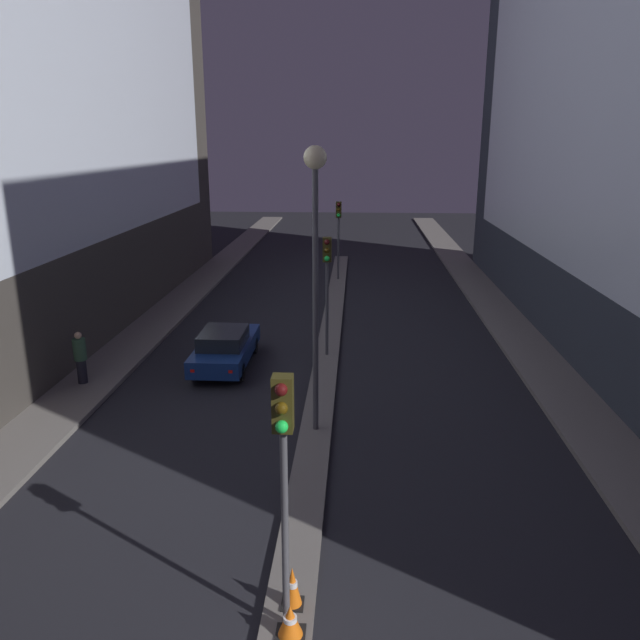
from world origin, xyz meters
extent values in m
cube|color=#423D38|center=(-11.91, 18.11, 12.40)|extent=(6.00, 36.21, 24.80)
cube|color=white|center=(8.93, 18.11, 10.73)|extent=(0.05, 30.78, 14.83)
cube|color=#66605B|center=(0.00, 19.21, 0.07)|extent=(0.90, 36.42, 0.14)
cylinder|color=#4C4C51|center=(0.00, 2.76, 1.94)|extent=(0.12, 0.12, 3.59)
cube|color=#3D3814|center=(0.00, 2.76, 4.18)|extent=(0.32, 0.28, 0.90)
sphere|color=#4C0F0F|center=(0.00, 2.58, 4.48)|extent=(0.20, 0.20, 0.20)
sphere|color=#4C380A|center=(0.00, 2.58, 4.18)|extent=(0.20, 0.20, 0.20)
sphere|color=#1EEA4C|center=(0.00, 2.58, 3.88)|extent=(0.20, 0.20, 0.20)
cylinder|color=#4C4C51|center=(0.00, 16.56, 1.94)|extent=(0.12, 0.12, 3.59)
cube|color=#3D3814|center=(0.00, 16.56, 4.18)|extent=(0.32, 0.28, 0.90)
sphere|color=#4C0F0F|center=(0.00, 16.38, 4.48)|extent=(0.20, 0.20, 0.20)
sphere|color=#4C380A|center=(0.00, 16.38, 4.18)|extent=(0.20, 0.20, 0.20)
sphere|color=#1EEA4C|center=(0.00, 16.38, 3.88)|extent=(0.20, 0.20, 0.20)
cylinder|color=#4C4C51|center=(0.00, 30.00, 1.94)|extent=(0.12, 0.12, 3.59)
cube|color=#3D3814|center=(0.00, 30.00, 4.18)|extent=(0.32, 0.28, 0.90)
sphere|color=#4C0F0F|center=(0.00, 29.82, 4.48)|extent=(0.20, 0.20, 0.20)
sphere|color=#4C380A|center=(0.00, 29.82, 4.18)|extent=(0.20, 0.20, 0.20)
sphere|color=#1EEA4C|center=(0.00, 29.82, 3.88)|extent=(0.20, 0.20, 0.20)
cylinder|color=#4C4C51|center=(0.00, 10.18, 3.79)|extent=(0.16, 0.16, 7.28)
sphere|color=#F9EAB2|center=(0.00, 10.18, 7.61)|extent=(0.59, 0.59, 0.59)
cube|color=black|center=(0.09, 2.49, 0.16)|extent=(0.50, 0.50, 0.03)
cone|color=orange|center=(0.09, 2.49, 0.45)|extent=(0.41, 0.41, 0.55)
cylinder|color=white|center=(0.09, 2.49, 0.48)|extent=(0.23, 0.23, 0.08)
cube|color=black|center=(0.06, 3.20, 0.16)|extent=(0.40, 0.40, 0.03)
cone|color=orange|center=(0.06, 3.20, 0.54)|extent=(0.33, 0.33, 0.73)
cylinder|color=white|center=(0.06, 3.20, 0.58)|extent=(0.18, 0.18, 0.10)
cube|color=navy|center=(-3.67, 15.50, 0.62)|extent=(1.82, 4.65, 0.61)
cube|color=black|center=(-3.67, 15.15, 1.19)|extent=(1.55, 2.09, 0.52)
cube|color=red|center=(-4.30, 13.18, 0.65)|extent=(0.14, 0.04, 0.10)
cube|color=red|center=(-3.03, 13.18, 0.65)|extent=(0.14, 0.04, 0.10)
cylinder|color=black|center=(-4.47, 16.94, 0.32)|extent=(0.22, 0.64, 0.64)
cylinder|color=black|center=(-2.86, 16.94, 0.32)|extent=(0.22, 0.64, 0.64)
cylinder|color=black|center=(-4.47, 14.06, 0.32)|extent=(0.22, 0.64, 0.64)
cylinder|color=black|center=(-2.86, 14.06, 0.32)|extent=(0.22, 0.64, 0.64)
cylinder|color=black|center=(-8.06, 13.15, 0.56)|extent=(0.32, 0.32, 0.82)
cylinder|color=#33563D|center=(-8.06, 13.15, 1.34)|extent=(0.42, 0.42, 0.73)
sphere|color=beige|center=(-8.06, 13.15, 1.83)|extent=(0.24, 0.24, 0.24)
camera|label=1|loc=(1.09, -5.92, 8.04)|focal=35.00mm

